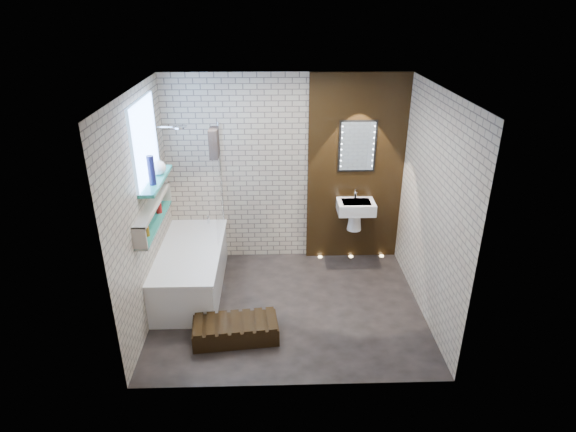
{
  "coord_description": "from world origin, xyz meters",
  "views": [
    {
      "loc": [
        -0.15,
        -4.85,
        3.46
      ],
      "look_at": [
        0.0,
        0.15,
        1.15
      ],
      "focal_mm": 29.87,
      "sensor_mm": 36.0,
      "label": 1
    }
  ],
  "objects_px": {
    "bath_screen": "(218,183)",
    "washbasin": "(355,211)",
    "bathtub": "(191,268)",
    "walnut_step": "(236,331)",
    "led_mirror": "(357,146)"
  },
  "relations": [
    {
      "from": "bathtub",
      "to": "bath_screen",
      "type": "xyz_separation_m",
      "value": [
        0.35,
        0.44,
        0.99
      ]
    },
    {
      "from": "bath_screen",
      "to": "washbasin",
      "type": "xyz_separation_m",
      "value": [
        1.82,
        0.18,
        -0.49
      ]
    },
    {
      "from": "bath_screen",
      "to": "led_mirror",
      "type": "relative_size",
      "value": 2.0
    },
    {
      "from": "led_mirror",
      "to": "walnut_step",
      "type": "height_order",
      "value": "led_mirror"
    },
    {
      "from": "bathtub",
      "to": "walnut_step",
      "type": "xyz_separation_m",
      "value": [
        0.62,
        -1.03,
        -0.19
      ]
    },
    {
      "from": "washbasin",
      "to": "led_mirror",
      "type": "height_order",
      "value": "led_mirror"
    },
    {
      "from": "bath_screen",
      "to": "walnut_step",
      "type": "relative_size",
      "value": 1.51
    },
    {
      "from": "washbasin",
      "to": "bathtub",
      "type": "bearing_deg",
      "value": -163.99
    },
    {
      "from": "washbasin",
      "to": "walnut_step",
      "type": "xyz_separation_m",
      "value": [
        -1.55,
        -1.65,
        -0.69
      ]
    },
    {
      "from": "walnut_step",
      "to": "washbasin",
      "type": "bearing_deg",
      "value": 46.83
    },
    {
      "from": "walnut_step",
      "to": "bath_screen",
      "type": "bearing_deg",
      "value": 100.42
    },
    {
      "from": "bathtub",
      "to": "walnut_step",
      "type": "bearing_deg",
      "value": -58.71
    },
    {
      "from": "bathtub",
      "to": "walnut_step",
      "type": "relative_size",
      "value": 1.88
    },
    {
      "from": "bath_screen",
      "to": "walnut_step",
      "type": "xyz_separation_m",
      "value": [
        0.27,
        -1.47,
        -1.18
      ]
    },
    {
      "from": "bath_screen",
      "to": "washbasin",
      "type": "bearing_deg",
      "value": 5.78
    }
  ]
}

